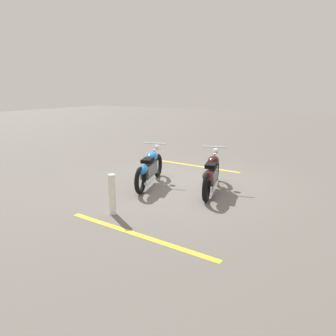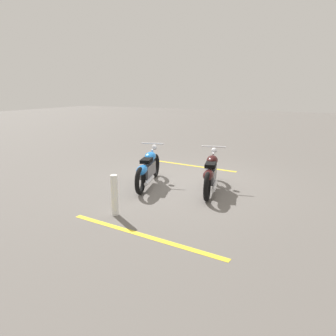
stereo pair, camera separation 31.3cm
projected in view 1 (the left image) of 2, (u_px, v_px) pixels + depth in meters
The scene contains 6 objects.
ground_plane at pixel (187, 183), 8.49m from camera, with size 60.00×60.00×0.00m, color #66605B.
motorcycle_bright_foreground at pixel (149, 168), 8.21m from camera, with size 2.17×0.84×1.04m.
motorcycle_dark_foreground at pixel (211, 174), 7.68m from camera, with size 2.19×0.79×1.04m.
bollard_post at pixel (112, 194), 6.31m from camera, with size 0.14×0.14×0.83m, color white.
parking_stripe_near at pixel (194, 166), 10.43m from camera, with size 3.20×0.12×0.01m, color yellow.
parking_stripe_mid at pixel (137, 234), 5.50m from camera, with size 3.20×0.12×0.01m, color yellow.
Camera 1 is at (7.33, 3.57, 2.46)m, focal length 33.87 mm.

